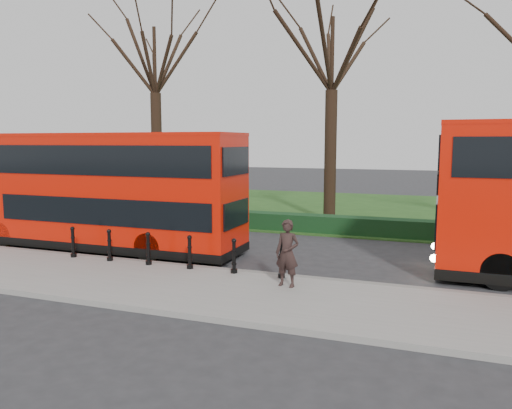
% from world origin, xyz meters
% --- Properties ---
extents(ground, '(120.00, 120.00, 0.00)m').
position_xyz_m(ground, '(0.00, 0.00, 0.00)').
color(ground, '#28282B').
rests_on(ground, ground).
extents(pavement, '(60.00, 4.00, 0.15)m').
position_xyz_m(pavement, '(0.00, -3.00, 0.07)').
color(pavement, gray).
rests_on(pavement, ground).
extents(kerb, '(60.00, 0.25, 0.16)m').
position_xyz_m(kerb, '(0.00, -1.00, 0.07)').
color(kerb, slate).
rests_on(kerb, ground).
extents(grass_verge, '(60.00, 18.00, 0.06)m').
position_xyz_m(grass_verge, '(0.00, 15.00, 0.03)').
color(grass_verge, '#204517').
rests_on(grass_verge, ground).
extents(hedge, '(60.00, 0.90, 0.80)m').
position_xyz_m(hedge, '(0.00, 6.80, 0.40)').
color(hedge, black).
rests_on(hedge, ground).
extents(yellow_line_outer, '(60.00, 0.10, 0.01)m').
position_xyz_m(yellow_line_outer, '(0.00, -0.70, 0.01)').
color(yellow_line_outer, yellow).
rests_on(yellow_line_outer, ground).
extents(yellow_line_inner, '(60.00, 0.10, 0.01)m').
position_xyz_m(yellow_line_inner, '(0.00, -0.50, 0.01)').
color(yellow_line_inner, yellow).
rests_on(yellow_line_inner, ground).
extents(tree_left, '(7.88, 7.88, 12.31)m').
position_xyz_m(tree_left, '(-8.00, 10.00, 8.95)').
color(tree_left, black).
rests_on(tree_left, ground).
extents(tree_mid, '(7.66, 7.66, 11.96)m').
position_xyz_m(tree_mid, '(2.00, 10.00, 8.70)').
color(tree_mid, black).
rests_on(tree_mid, ground).
extents(bollard_row, '(7.58, 0.15, 1.00)m').
position_xyz_m(bollard_row, '(-0.67, -1.35, 0.65)').
color(bollard_row, black).
rests_on(bollard_row, pavement).
extents(bus_lead, '(10.95, 2.51, 4.35)m').
position_xyz_m(bus_lead, '(-4.67, 0.65, 2.19)').
color(bus_lead, red).
rests_on(bus_lead, ground).
extents(pedestrian, '(0.72, 0.52, 1.83)m').
position_xyz_m(pedestrian, '(3.45, -2.11, 1.07)').
color(pedestrian, black).
rests_on(pedestrian, pavement).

